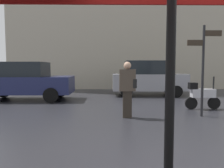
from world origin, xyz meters
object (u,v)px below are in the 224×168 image
Objects in this scene: parked_car_right at (24,81)px; parked_car_left at (148,78)px; parked_scooter at (202,95)px; pedestrian_with_bag at (128,86)px; street_signpost at (203,62)px.

parked_car_left is at bearing 178.54° from parked_car_right.
parked_car_left is 6.52m from parked_car_right.
parked_car_right reaches higher than parked_scooter.
pedestrian_with_bag is at bearing 125.01° from parked_car_right.
pedestrian_with_bag is 0.39× the size of parked_car_right.
street_signpost is (2.41, 0.13, 0.77)m from pedestrian_with_bag.
parked_scooter is 4.33m from parked_car_left.
parked_car_left is at bearing -4.34° from pedestrian_with_bag.
parked_car_right is (-4.71, 3.82, -0.05)m from pedestrian_with_bag.
parked_scooter is at bearing 96.42° from parked_car_left.
parked_car_left is at bearing 120.88° from parked_scooter.
pedestrian_with_bag is at bearing 62.32° from parked_car_left.
street_signpost is at bearing 136.65° from parked_car_right.
street_signpost reaches higher than pedestrian_with_bag.
parked_car_right is 1.56× the size of street_signpost.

